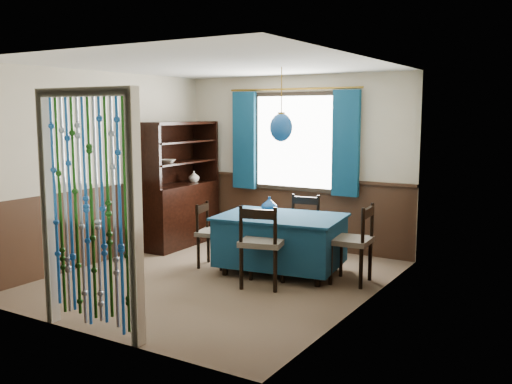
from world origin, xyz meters
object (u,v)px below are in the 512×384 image
Objects in this scene: dining_table at (281,240)px; chair_left at (212,233)px; chair_far at (302,227)px; pendant_lamp at (281,127)px; chair_near at (262,243)px; sideboard at (179,203)px; vase_table at (269,206)px; vase_sideboard at (194,176)px; bowl_shelf at (168,161)px; chair_right at (354,241)px.

chair_left is at bearing -176.49° from dining_table.
pendant_lamp reaches higher than chair_far.
chair_left is (-1.00, 0.43, -0.07)m from chair_near.
pendant_lamp is at bearing -143.05° from dining_table.
dining_table is 0.64m from chair_far.
vase_table is at bearing -16.93° from sideboard.
sideboard reaches higher than vase_table.
sideboard is 1.91m from vase_table.
vase_sideboard is (-1.99, 0.87, -0.78)m from pendant_lamp.
vase_table is 1.01× the size of vase_sideboard.
dining_table is 1.85× the size of chair_far.
vase_table is 1.85m from bowl_shelf.
chair_left is (-0.87, -0.82, -0.03)m from chair_far.
chair_near is 5.09× the size of vase_sideboard.
chair_right reaches higher than chair_far.
bowl_shelf is (-1.78, 0.19, 0.47)m from vase_table.
chair_left is 0.45× the size of sideboard.
chair_near is 1.09m from chair_left.
sideboard is at bearing 156.29° from dining_table.
dining_table is 7.06× the size of bowl_shelf.
chair_right is (1.82, 0.25, 0.05)m from chair_left.
vase_sideboard reaches higher than chair_left.
chair_far is 1.19m from chair_left.
pendant_lamp reaches higher than dining_table.
vase_table is (-0.21, 0.08, 0.39)m from dining_table.
pendant_lamp reaches higher than chair_near.
chair_left is at bearing 35.36° from chair_far.
bowl_shelf is (-1.09, 0.46, 0.84)m from chair_left.
chair_far is at bearing 84.58° from dining_table.
chair_right is at bearing 24.60° from chair_near.
vase_table is (-0.30, 0.70, 0.31)m from chair_near.
pendant_lamp is at bearing 88.14° from chair_left.
chair_far is (-0.03, 0.64, 0.05)m from dining_table.
pendant_lamp is 2.07m from bowl_shelf.
chair_left is 1.39m from sideboard.
vase_table is (1.84, -0.49, 0.18)m from sideboard.
dining_table is at bearing 89.57° from chair_right.
vase_sideboard is at bearing 129.65° from chair_near.
chair_right is 3.02m from bowl_shelf.
sideboard is (-2.05, 0.57, 0.21)m from dining_table.
sideboard is at bearing -6.18° from chair_far.
pendant_lamp is 4.63× the size of vase_table.
vase_sideboard reaches higher than chair_far.
bowl_shelf is (-1.99, 0.27, -0.51)m from pendant_lamp.
pendant_lamp reaches higher than sideboard.
sideboard is at bearing -136.84° from chair_left.
vase_sideboard is (-1.96, 0.23, 0.54)m from chair_far.
vase_sideboard is at bearing -147.39° from chair_left.
chair_near is 2.61m from vase_sideboard.
pendant_lamp is at bearing -7.79° from bowl_shelf.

